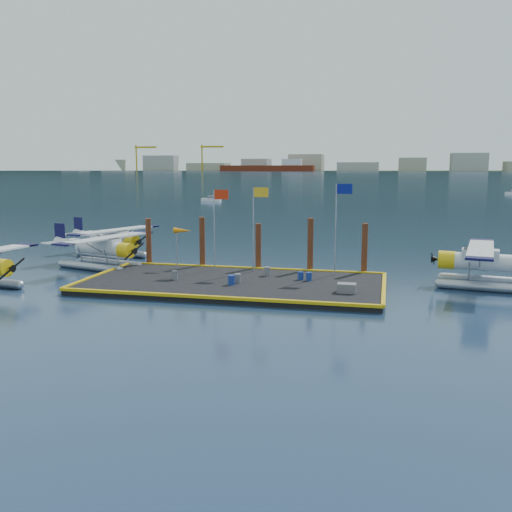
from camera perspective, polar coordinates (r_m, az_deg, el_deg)
The scene contains 23 objects.
ground at distance 38.90m, azimuth -2.26°, elevation -3.08°, with size 4000.00×4000.00×0.00m, color #162C43.
dock at distance 38.86m, azimuth -2.26°, elevation -2.80°, with size 20.00×10.00×0.40m, color black.
dock_bumpers at distance 38.80m, azimuth -2.26°, elevation -2.38°, with size 20.25×10.25×0.18m, color #C59E0B, non-canonical shape.
far_backdrop at distance 1789.02m, azimuth 20.69°, elevation 8.47°, with size 3050.00×2050.00×810.00m.
seaplane_b at distance 47.03m, azimuth -15.05°, elevation 0.56°, with size 8.91×9.57×3.41m.
seaplane_c at distance 52.69m, azimuth -14.08°, elevation 1.46°, with size 8.81×9.33×3.38m.
seaplane_d at distance 41.19m, azimuth 22.06°, elevation -0.83°, with size 9.36×10.26×3.63m.
drum_0 at distance 39.67m, azimuth -8.13°, elevation -1.90°, with size 0.42×0.42×0.60m, color #5E5D62.
drum_1 at distance 37.53m, azimuth -2.48°, elevation -2.41°, with size 0.45×0.45×0.63m, color navy.
drum_2 at distance 39.26m, azimuth 4.49°, elevation -1.98°, with size 0.39×0.39×0.55m, color navy.
drum_3 at distance 38.16m, azimuth -1.84°, elevation -2.24°, with size 0.43×0.43×0.60m, color #5E5D62.
drum_4 at distance 39.00m, azimuth 5.32°, elevation -2.06°, with size 0.40×0.40×0.56m, color navy.
drum_5 at distance 40.56m, azimuth 1.10°, elevation -1.54°, with size 0.45×0.45×0.64m, color #5E5D62.
crate at distance 35.65m, azimuth 9.05°, elevation -3.18°, with size 1.15×0.76×0.57m, color #5E5D62.
flagpole_red at distance 42.49m, azimuth -3.93°, elevation 3.93°, with size 1.14×0.08×6.00m.
flagpole_yellow at distance 41.71m, azimuth 0.02°, elevation 4.01°, with size 1.14×0.08×6.20m.
flagpole_blue at distance 40.76m, azimuth 8.27°, elevation 4.05°, with size 1.14×0.08×6.50m.
windsock at distance 43.48m, azimuth -7.36°, elevation 2.44°, with size 1.40×0.44×3.12m.
piling_0 at distance 46.40m, azimuth -10.67°, elevation 1.24°, with size 0.44×0.44×4.00m, color #411E12.
piling_1 at distance 44.78m, azimuth -5.39°, elevation 1.21°, with size 0.44×0.44×4.20m, color #411E12.
piling_2 at distance 43.60m, azimuth 0.23°, elevation 0.77°, with size 0.44×0.44×3.80m, color #411E12.
piling_3 at distance 42.86m, azimuth 5.45°, elevation 0.93°, with size 0.44×0.44×4.30m, color #411E12.
piling_4 at distance 42.55m, azimuth 10.80°, elevation 0.55°, with size 0.44×0.44×4.00m, color #411E12.
Camera 1 is at (10.09, -36.67, 8.14)m, focal length 40.00 mm.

